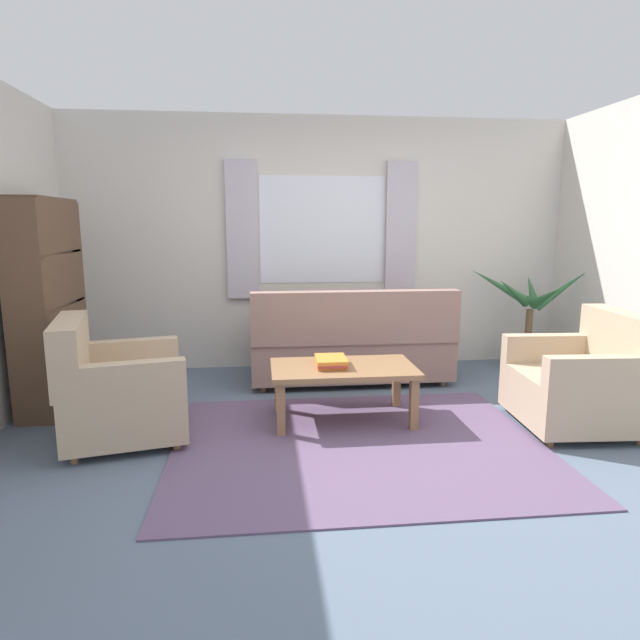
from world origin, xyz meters
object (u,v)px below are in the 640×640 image
potted_plant (528,326)px  bookshelf (55,312)px  couch (351,344)px  coffee_table (343,373)px  armchair_left (115,391)px  book_stack_on_table (331,362)px  armchair_right (582,382)px

potted_plant → bookshelf: bookshelf is taller
couch → bookshelf: bookshelf is taller
coffee_table → armchair_left: bearing=-174.0°
coffee_table → book_stack_on_table: size_ratio=3.30×
couch → armchair_right: 2.05m
coffee_table → bookshelf: (-2.31, 0.63, 0.42)m
armchair_right → bookshelf: bearing=-99.8°
armchair_right → book_stack_on_table: size_ratio=2.67×
armchair_right → bookshelf: 4.20m
couch → coffee_table: 1.08m
book_stack_on_table → bookshelf: 2.32m
coffee_table → potted_plant: (2.12, 1.25, 0.09)m
armchair_left → book_stack_on_table: armchair_left is taller
armchair_left → coffee_table: armchair_left is taller
couch → coffee_table: (-0.24, -1.05, 0.01)m
potted_plant → bookshelf: (-4.43, -0.61, 0.33)m
couch → armchair_right: (1.52, -1.38, -0.01)m
book_stack_on_table → potted_plant: 2.54m
couch → bookshelf: bearing=9.3°
book_stack_on_table → potted_plant: size_ratio=0.30×
armchair_right → potted_plant: 1.62m
bookshelf → armchair_left: bearing=39.0°
couch → book_stack_on_table: 1.10m
armchair_right → book_stack_on_table: bearing=-96.7°
book_stack_on_table → bookshelf: size_ratio=0.19×
potted_plant → couch: bearing=-174.1°
couch → bookshelf: size_ratio=1.10×
armchair_right → armchair_left: bearing=-89.1°
armchair_right → coffee_table: size_ratio=0.81×
coffee_table → bookshelf: bearing=164.7°
armchair_left → book_stack_on_table: bearing=-95.8°
couch → book_stack_on_table: (-0.33, -1.04, 0.11)m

